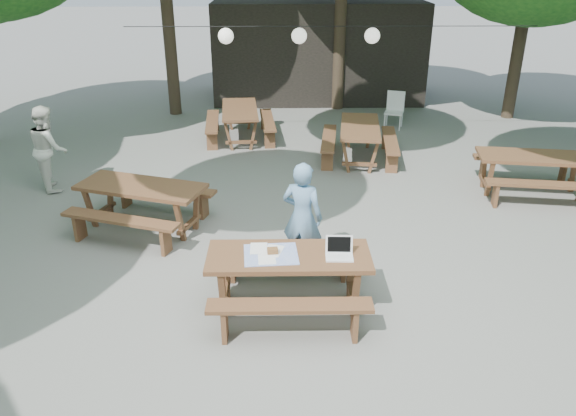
# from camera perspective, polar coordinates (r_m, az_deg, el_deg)

# --- Properties ---
(ground) EXTENTS (80.00, 80.00, 0.00)m
(ground) POSITION_cam_1_polar(r_m,az_deg,el_deg) (7.88, 3.88, -6.84)
(ground) COLOR slate
(ground) RESTS_ON ground
(pavilion) EXTENTS (6.00, 3.00, 2.80)m
(pavilion) POSITION_cam_1_polar(r_m,az_deg,el_deg) (17.43, 3.00, 15.82)
(pavilion) COLOR black
(pavilion) RESTS_ON ground
(main_picnic_table) EXTENTS (2.00, 1.58, 0.75)m
(main_picnic_table) POSITION_cam_1_polar(r_m,az_deg,el_deg) (7.03, 0.08, -7.31)
(main_picnic_table) COLOR brown
(main_picnic_table) RESTS_ON ground
(picnic_table_nw) EXTENTS (2.30, 2.10, 0.75)m
(picnic_table_nw) POSITION_cam_1_polar(r_m,az_deg,el_deg) (9.28, -14.51, 0.21)
(picnic_table_nw) COLOR brown
(picnic_table_nw) RESTS_ON ground
(picnic_table_ne) EXTENTS (2.12, 1.85, 0.75)m
(picnic_table_ne) POSITION_cam_1_polar(r_m,az_deg,el_deg) (11.20, 23.58, 3.18)
(picnic_table_ne) COLOR brown
(picnic_table_ne) RESTS_ON ground
(picnic_table_far_w) EXTENTS (1.73, 2.06, 0.75)m
(picnic_table_far_w) POSITION_cam_1_polar(r_m,az_deg,el_deg) (13.43, -4.88, 8.58)
(picnic_table_far_w) COLOR brown
(picnic_table_far_w) RESTS_ON ground
(picnic_table_far_e) EXTENTS (1.79, 2.08, 0.75)m
(picnic_table_far_e) POSITION_cam_1_polar(r_m,az_deg,el_deg) (12.13, 7.26, 6.68)
(picnic_table_far_e) COLOR brown
(picnic_table_far_e) RESTS_ON ground
(woman) EXTENTS (0.67, 0.56, 1.58)m
(woman) POSITION_cam_1_polar(r_m,az_deg,el_deg) (7.70, 1.47, -0.89)
(woman) COLOR #6895BE
(woman) RESTS_ON ground
(second_person) EXTENTS (0.89, 0.96, 1.58)m
(second_person) POSITION_cam_1_polar(r_m,az_deg,el_deg) (11.30, -23.15, 5.62)
(second_person) COLOR white
(second_person) RESTS_ON ground
(plastic_chair) EXTENTS (0.56, 0.56, 0.90)m
(plastic_chair) POSITION_cam_1_polar(r_m,az_deg,el_deg) (14.55, 10.67, 8.99)
(plastic_chair) COLOR white
(plastic_chair) RESTS_ON ground
(laptop) EXTENTS (0.34, 0.27, 0.24)m
(laptop) POSITION_cam_1_polar(r_m,az_deg,el_deg) (6.82, 5.23, -4.40)
(laptop) COLOR white
(laptop) RESTS_ON main_picnic_table
(tabletop_clutter) EXTENTS (0.69, 0.60, 0.08)m
(tabletop_clutter) POSITION_cam_1_polar(r_m,az_deg,el_deg) (6.85, -1.77, -4.64)
(tabletop_clutter) COLOR blue
(tabletop_clutter) RESTS_ON main_picnic_table
(paper_lanterns) EXTENTS (9.00, 0.34, 0.38)m
(paper_lanterns) POSITION_cam_1_polar(r_m,az_deg,el_deg) (12.80, 1.20, 17.10)
(paper_lanterns) COLOR black
(paper_lanterns) RESTS_ON ground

